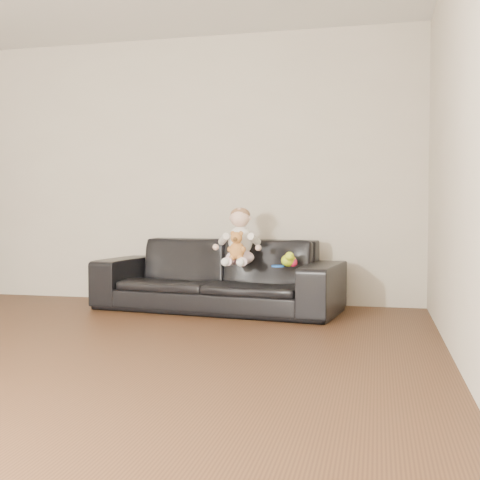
% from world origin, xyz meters
% --- Properties ---
extents(floor, '(5.50, 5.50, 0.00)m').
position_xyz_m(floor, '(0.00, 0.00, 0.00)').
color(floor, '#452A18').
rests_on(floor, ground).
extents(wall_back, '(5.00, 0.00, 5.00)m').
position_xyz_m(wall_back, '(0.00, 2.75, 1.30)').
color(wall_back, beige).
rests_on(wall_back, ground).
extents(wall_right, '(0.00, 5.50, 5.50)m').
position_xyz_m(wall_right, '(2.50, 0.00, 1.30)').
color(wall_right, beige).
rests_on(wall_right, ground).
extents(sofa, '(2.28, 1.14, 0.64)m').
position_xyz_m(sofa, '(0.65, 2.25, 0.32)').
color(sofa, black).
rests_on(sofa, floor).
extents(baby, '(0.36, 0.44, 0.50)m').
position_xyz_m(baby, '(0.88, 2.13, 0.64)').
color(baby, white).
rests_on(baby, sofa).
extents(teddy_bear, '(0.14, 0.14, 0.24)m').
position_xyz_m(teddy_bear, '(0.89, 1.98, 0.60)').
color(teddy_bear, '#BE7836').
rests_on(teddy_bear, sofa).
extents(toy_green, '(0.16, 0.18, 0.11)m').
position_xyz_m(toy_green, '(1.31, 2.09, 0.47)').
color(toy_green, '#C1E01A').
rests_on(toy_green, sofa).
extents(toy_rattle, '(0.10, 0.10, 0.08)m').
position_xyz_m(toy_rattle, '(1.35, 2.08, 0.46)').
color(toy_rattle, red).
rests_on(toy_rattle, sofa).
extents(toy_blue_disc, '(0.13, 0.13, 0.02)m').
position_xyz_m(toy_blue_disc, '(1.23, 2.04, 0.43)').
color(toy_blue_disc, blue).
rests_on(toy_blue_disc, sofa).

